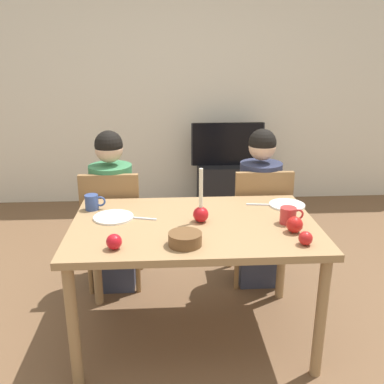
{
  "coord_description": "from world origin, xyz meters",
  "views": [
    {
      "loc": [
        -0.15,
        -2.28,
        1.7
      ],
      "look_at": [
        0.0,
        0.2,
        0.87
      ],
      "focal_mm": 40.43,
      "sensor_mm": 36.0,
      "label": 1
    }
  ],
  "objects": [
    {
      "name": "fork_right",
      "position": [
        0.44,
        0.27,
        0.75
      ],
      "size": [
        0.18,
        0.04,
        0.01
      ],
      "primitive_type": "cube",
      "rotation": [
        0.0,
        0.0,
        -0.13
      ],
      "color": "silver",
      "rests_on": "dining_table"
    },
    {
      "name": "apple_near_candle",
      "position": [
        0.54,
        -0.32,
        0.79
      ],
      "size": [
        0.07,
        0.07,
        0.07
      ],
      "primitive_type": "sphere",
      "color": "#B31A19",
      "rests_on": "dining_table"
    },
    {
      "name": "chair_left",
      "position": [
        -0.54,
        0.61,
        0.51
      ],
      "size": [
        0.4,
        0.4,
        0.9
      ],
      "color": "olive",
      "rests_on": "ground"
    },
    {
      "name": "person_left_child",
      "position": [
        -0.54,
        0.64,
        0.57
      ],
      "size": [
        0.3,
        0.3,
        1.17
      ],
      "color": "#33384C",
      "rests_on": "ground"
    },
    {
      "name": "plate_right",
      "position": [
        0.61,
        0.25,
        0.76
      ],
      "size": [
        0.23,
        0.23,
        0.01
      ],
      "primitive_type": "cylinder",
      "color": "white",
      "rests_on": "dining_table"
    },
    {
      "name": "mug_right",
      "position": [
        0.54,
        -0.04,
        0.8
      ],
      "size": [
        0.14,
        0.09,
        0.09
      ],
      "color": "#B72D2D",
      "rests_on": "dining_table"
    },
    {
      "name": "plate_left",
      "position": [
        -0.47,
        0.1,
        0.76
      ],
      "size": [
        0.23,
        0.23,
        0.01
      ],
      "primitive_type": "cylinder",
      "color": "white",
      "rests_on": "dining_table"
    },
    {
      "name": "back_wall",
      "position": [
        0.0,
        2.6,
        1.3
      ],
      "size": [
        6.4,
        0.1,
        2.6
      ],
      "primitive_type": "cube",
      "color": "beige",
      "rests_on": "ground"
    },
    {
      "name": "chair_right",
      "position": [
        0.52,
        0.61,
        0.51
      ],
      "size": [
        0.4,
        0.4,
        0.9
      ],
      "color": "olive",
      "rests_on": "ground"
    },
    {
      "name": "candle_centerpiece",
      "position": [
        0.04,
        0.02,
        0.82
      ],
      "size": [
        0.09,
        0.09,
        0.32
      ],
      "color": "red",
      "rests_on": "dining_table"
    },
    {
      "name": "ground_plane",
      "position": [
        0.0,
        0.0,
        0.0
      ],
      "size": [
        7.68,
        7.68,
        0.0
      ],
      "primitive_type": "plane",
      "color": "brown"
    },
    {
      "name": "apple_by_left_plate",
      "position": [
        -0.42,
        -0.31,
        0.79
      ],
      "size": [
        0.08,
        0.08,
        0.08
      ],
      "primitive_type": "sphere",
      "color": "red",
      "rests_on": "dining_table"
    },
    {
      "name": "bowl_walnuts",
      "position": [
        -0.06,
        -0.29,
        0.78
      ],
      "size": [
        0.17,
        0.17,
        0.07
      ],
      "primitive_type": "cylinder",
      "color": "brown",
      "rests_on": "dining_table"
    },
    {
      "name": "person_right_child",
      "position": [
        0.52,
        0.64,
        0.57
      ],
      "size": [
        0.3,
        0.3,
        1.17
      ],
      "color": "#33384C",
      "rests_on": "ground"
    },
    {
      "name": "fork_left",
      "position": [
        -0.3,
        0.08,
        0.75
      ],
      "size": [
        0.18,
        0.06,
        0.01
      ],
      "primitive_type": "cube",
      "rotation": [
        0.0,
        0.0,
        -0.26
      ],
      "color": "silver",
      "rests_on": "dining_table"
    },
    {
      "name": "tv_stand",
      "position": [
        0.52,
        2.3,
        0.24
      ],
      "size": [
        0.64,
        0.4,
        0.48
      ],
      "primitive_type": "cube",
      "color": "black",
      "rests_on": "ground"
    },
    {
      "name": "apple_by_right_mug",
      "position": [
        0.53,
        -0.17,
        0.79
      ],
      "size": [
        0.09,
        0.09,
        0.09
      ],
      "primitive_type": "sphere",
      "color": "#B21815",
      "rests_on": "dining_table"
    },
    {
      "name": "dining_table",
      "position": [
        0.0,
        0.0,
        0.67
      ],
      "size": [
        1.4,
        0.9,
        0.75
      ],
      "color": "#99754C",
      "rests_on": "ground"
    },
    {
      "name": "tv",
      "position": [
        0.52,
        2.3,
        0.71
      ],
      "size": [
        0.79,
        0.05,
        0.46
      ],
      "color": "black",
      "rests_on": "tv_stand"
    },
    {
      "name": "mug_left",
      "position": [
        -0.61,
        0.26,
        0.8
      ],
      "size": [
        0.13,
        0.08,
        0.1
      ],
      "color": "#33477F",
      "rests_on": "dining_table"
    }
  ]
}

